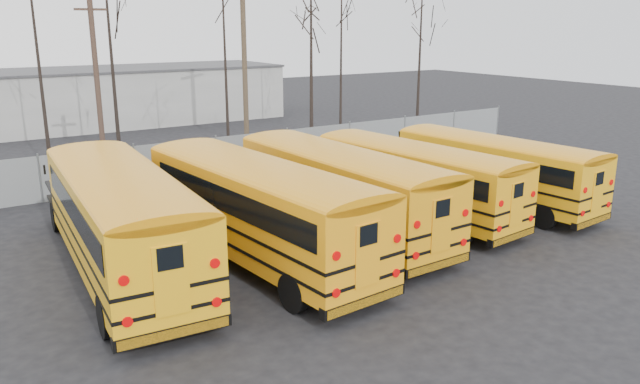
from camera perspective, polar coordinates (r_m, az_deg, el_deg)
ground at (r=21.08m, az=4.19°, el=-5.22°), size 120.00×120.00×0.00m
fence at (r=30.81m, az=-9.45°, el=3.13°), size 40.00×0.04×2.00m
distant_building at (r=49.95m, az=-16.88°, el=8.43°), size 22.00×8.00×4.00m
bus_a at (r=19.29m, az=-17.87°, el=-1.74°), size 3.60×12.14×3.35m
bus_b at (r=19.58m, az=-5.98°, el=-0.90°), size 3.67×12.00×3.31m
bus_c at (r=21.95m, az=1.58°, el=0.76°), size 2.96×11.48×3.19m
bus_d at (r=24.26m, az=8.39°, el=1.66°), size 3.50×10.72×2.95m
bus_e at (r=26.62m, az=15.36°, el=2.43°), size 3.29×10.55×2.91m
utility_pole_left at (r=33.27m, az=-19.69°, el=9.24°), size 1.52×0.27×8.54m
utility_pole_right at (r=38.51m, az=-6.92°, el=11.82°), size 1.75×0.58×9.99m
tree_2 at (r=34.06m, az=-24.46°, el=11.88°), size 0.26×0.26×12.29m
tree_3 at (r=34.57m, az=-18.55°, el=11.91°), size 0.26×0.26×11.61m
tree_4 at (r=34.09m, az=-8.68°, el=12.22°), size 0.26×0.26×11.32m
tree_5 at (r=34.82m, az=-0.81°, el=11.14°), size 0.26×0.26×9.74m
tree_6 at (r=39.57m, az=1.95°, el=13.27°), size 0.26×0.26×12.01m
tree_7 at (r=43.14m, az=9.10°, el=12.15°), size 0.26×0.26×10.35m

